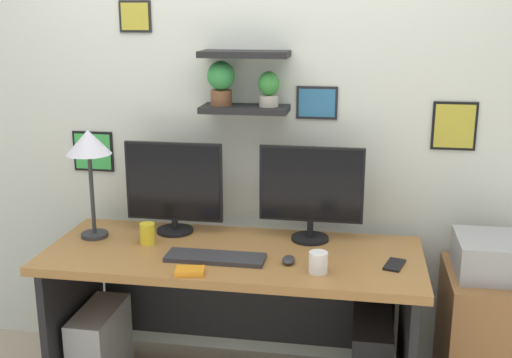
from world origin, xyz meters
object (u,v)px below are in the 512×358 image
Objects in this scene: scissors_tray at (190,271)px; drawer_cabinet at (490,340)px; desk at (235,288)px; monitor_left at (174,187)px; desk_lamp at (89,149)px; computer_tower_left at (101,348)px; computer_mouse at (288,260)px; cell_phone at (394,265)px; pen_cup at (147,234)px; coffee_mug at (318,262)px; monitor_right at (311,190)px; keyboard at (215,258)px; printer at (499,257)px.

scissors_tray reaches higher than drawer_cabinet.
desk is 3.56× the size of monitor_left.
desk is at bearing -25.62° from monitor_left.
computer_tower_left is (0.04, -0.11, -0.98)m from desk_lamp.
monitor_left reaches higher than desk.
monitor_left is 5.38× the size of computer_mouse.
desk is at bearing -175.64° from drawer_cabinet.
cell_phone is (0.72, -0.11, 0.21)m from desk.
computer_mouse is 0.14× the size of drawer_cabinet.
monitor_left is at bearing 152.61° from computer_mouse.
drawer_cabinet reaches higher than computer_tower_left.
monitor_left is 0.71m from computer_mouse.
computer_mouse is 0.17× the size of desk_lamp.
pen_cup is at bearing -113.38° from monitor_left.
coffee_mug is 0.22× the size of computer_tower_left.
monitor_left reaches higher than scissors_tray.
computer_mouse is at bearing -165.29° from drawer_cabinet.
monitor_left is 4.03× the size of scissors_tray.
monitor_left is at bearing 20.63° from desk_lamp.
monitor_right reaches higher than computer_tower_left.
computer_mouse is 0.46m from cell_phone.
keyboard is 4.40× the size of pen_cup.
pen_cup is at bearing -176.68° from desk.
monitor_right reaches higher than scissors_tray.
drawer_cabinet is at bearing 5.49° from computer_tower_left.
printer is (1.25, 0.26, -0.01)m from keyboard.
computer_tower_left is at bearing -172.49° from desk.
drawer_cabinet is at bearing 4.36° from desk.
desk is 0.76m from cell_phone.
monitor_left is 1.66m from drawer_cabinet.
drawer_cabinet is (1.61, 0.12, -0.47)m from pen_cup.
drawer_cabinet is (1.90, 0.07, -0.86)m from desk_lamp.
computer_mouse is 0.24× the size of printer.
cell_phone is 1.49m from computer_tower_left.
coffee_mug is at bearing -14.17° from pen_cup.
monitor_left reaches higher than computer_tower_left.
coffee_mug is (0.07, -0.39, -0.20)m from monitor_right.
scissors_tray is at bearing -24.84° from computer_tower_left.
desk is 19.12× the size of computer_mouse.
coffee_mug reaches higher than desk.
pen_cup reaches higher than drawer_cabinet.
computer_mouse is 1.07m from desk_lamp.
cell_phone is at bearing -14.13° from monitor_left.
desk_lamp is (-0.97, 0.18, 0.42)m from computer_mouse.
monitor_left is 1.27× the size of printer.
monitor_right is at bearing 175.33° from drawer_cabinet.
monitor_left is 0.49m from keyboard.
printer is (0.47, 0.20, -0.01)m from cell_phone.
monitor_left is 0.98× the size of monitor_right.
monitor_left is 5.38× the size of coffee_mug.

